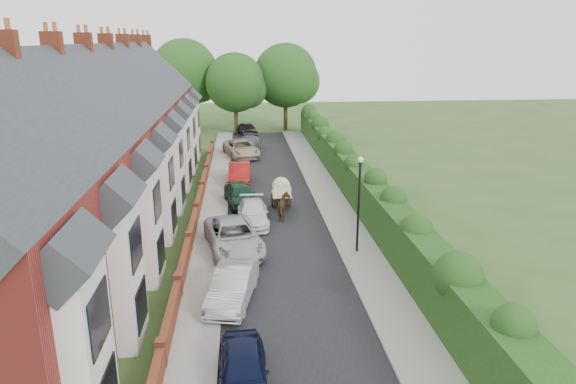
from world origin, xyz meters
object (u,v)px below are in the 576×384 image
Objects in this scene: car_beige at (241,149)px; horse_cart at (282,192)px; car_silver_b at (234,237)px; car_black at (248,129)px; car_red at (240,173)px; horse at (284,207)px; car_silver_a at (233,286)px; car_grey at (248,145)px; lamppost at (359,193)px; car_white at (253,213)px; car_green at (240,194)px; car_navy at (243,370)px.

car_beige is 2.03× the size of horse_cart.
car_black is (1.29, 33.61, -0.04)m from car_silver_b.
car_red reaches higher than car_black.
car_silver_b is 7.37m from horse_cart.
horse_cart is at bearing -84.83° from horse.
horse is (2.74, -8.56, 0.01)m from car_red.
car_silver_a is 0.78× the size of car_beige.
car_grey reaches higher than car_silver_a.
car_beige is at bearing 104.14° from lamppost.
car_green is at bearing 100.70° from car_white.
car_beige is at bearing 78.13° from car_silver_b.
car_silver_b reaches higher than car_green.
car_red is at bearing 94.17° from car_white.
car_black is at bearing 77.68° from car_green.
car_black is 1.56× the size of horse_cart.
car_navy is 0.70× the size of car_beige.
horse_cart is (0.00, 1.97, 0.38)m from horse.
car_beige is at bearing 88.22° from car_navy.
car_black is 28.95m from horse.
horse_cart is at bearing -30.38° from car_green.
car_navy is 44.85m from car_black.
car_beige reaches higher than car_silver_b.
car_silver_a is at bearing -97.32° from car_white.
car_navy reaches higher than car_white.
car_navy is 24.50m from car_red.
car_navy is at bearing -98.59° from car_silver_b.
car_white is 2.43× the size of horse.
car_grey is (0.05, 20.45, 0.10)m from car_white.
horse reaches higher than car_grey.
horse is (3.07, 4.71, -0.01)m from car_silver_b.
car_silver_a is 18.80m from car_red.
car_silver_a is at bearing -80.45° from car_grey.
car_silver_b is at bearing 101.61° from car_silver_a.
car_silver_a is at bearing 92.34° from car_navy.
car_red is (-0.05, 5.60, 0.00)m from car_green.
car_red is 2.54× the size of horse.
lamppost is at bearing 58.14° from car_navy.
car_beige is (0.50, 28.00, 0.06)m from car_silver_a.
car_green is at bearing 125.00° from lamppost.
car_silver_b is at bearing -114.64° from horse_cart.
lamppost is at bearing -65.87° from car_red.
car_green is at bearing 88.45° from car_navy.
horse_cart is (-3.33, 7.62, -2.14)m from lamppost.
car_green is 25.96m from car_black.
horse is at bearing 18.96° from car_white.
car_silver_b is at bearing -103.42° from car_black.
car_black is at bearing 72.41° from car_beige.
lamppost is 0.91× the size of car_silver_b.
horse_cart is at bearing 79.91° from car_navy.
car_beige reaches higher than car_silver_a.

